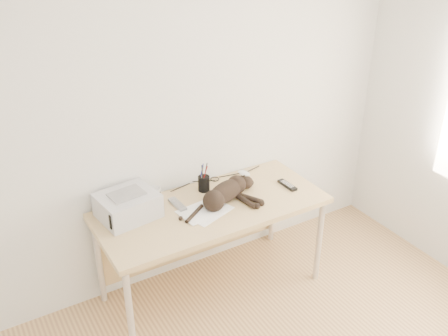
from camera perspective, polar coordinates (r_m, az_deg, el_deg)
wall_back at (r=3.49m, az=-4.42°, el=6.24°), size 3.50×0.00×3.50m
desk at (r=3.59m, az=-2.06°, el=-5.49°), size 1.60×0.70×0.74m
printer at (r=3.36m, az=-10.95°, el=-4.19°), size 0.41×0.36×0.18m
papers at (r=3.39m, az=-2.17°, el=-4.95°), size 0.38×0.31×0.01m
cat at (r=3.46m, az=0.09°, el=-2.99°), size 0.67×0.34×0.15m
mug at (r=3.54m, az=-7.99°, el=-2.94°), size 0.14×0.14×0.09m
pen_cup at (r=3.61m, az=-2.32°, el=-1.75°), size 0.08×0.08×0.21m
remote_grey at (r=3.47m, az=-5.34°, el=-4.16°), size 0.06×0.19×0.02m
remote_black at (r=3.71m, az=7.25°, el=-1.95°), size 0.06×0.18×0.02m
mouse at (r=3.85m, az=2.29°, el=-0.42°), size 0.10×0.13×0.04m
cable_tangle at (r=3.69m, az=-3.77°, el=-2.04°), size 1.36×0.07×0.01m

